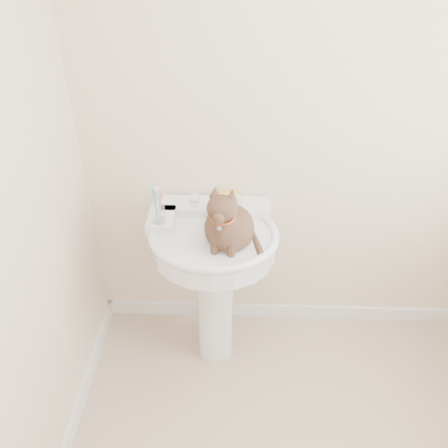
{
  "coord_description": "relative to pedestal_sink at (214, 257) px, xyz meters",
  "views": [
    {
      "loc": [
        -0.31,
        -1.0,
        2.17
      ],
      "look_at": [
        -0.37,
        0.77,
        0.92
      ],
      "focal_mm": 38.0,
      "sensor_mm": 36.0,
      "label": 1
    }
  ],
  "objects": [
    {
      "name": "soap_bar",
      "position": [
        0.07,
        0.25,
        0.2
      ],
      "size": [
        0.09,
        0.06,
        0.03
      ],
      "primitive_type": "cube",
      "rotation": [
        0.0,
        0.0,
        0.03
      ],
      "color": "yellow",
      "rests_on": "pedestal_sink"
    },
    {
      "name": "baseboard_back",
      "position": [
        0.42,
        0.28,
        -0.64
      ],
      "size": [
        2.2,
        0.02,
        0.09
      ],
      "primitive_type": "cube",
      "color": "white",
      "rests_on": "floor"
    },
    {
      "name": "cat",
      "position": [
        0.07,
        -0.07,
        0.25
      ],
      "size": [
        0.25,
        0.32,
        0.47
      ],
      "rotation": [
        0.0,
        0.0,
        -0.23
      ],
      "color": "brown",
      "rests_on": "pedestal_sink"
    },
    {
      "name": "wall_back",
      "position": [
        0.42,
        0.29,
        0.56
      ],
      "size": [
        2.2,
        0.0,
        2.5
      ],
      "primitive_type": null,
      "color": "beige",
      "rests_on": "ground"
    },
    {
      "name": "toothbrush_cup",
      "position": [
        -0.26,
        0.03,
        0.24
      ],
      "size": [
        0.07,
        0.07,
        0.18
      ],
      "rotation": [
        0.0,
        0.0,
        -0.04
      ],
      "color": "silver",
      "rests_on": "pedestal_sink"
    },
    {
      "name": "pedestal_sink",
      "position": [
        0.0,
        0.0,
        0.0
      ],
      "size": [
        0.64,
        0.63,
        0.88
      ],
      "color": "white",
      "rests_on": "floor"
    },
    {
      "name": "faucet",
      "position": [
        0.0,
        0.16,
        0.23
      ],
      "size": [
        0.28,
        0.12,
        0.14
      ],
      "color": "silver",
      "rests_on": "pedestal_sink"
    }
  ]
}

